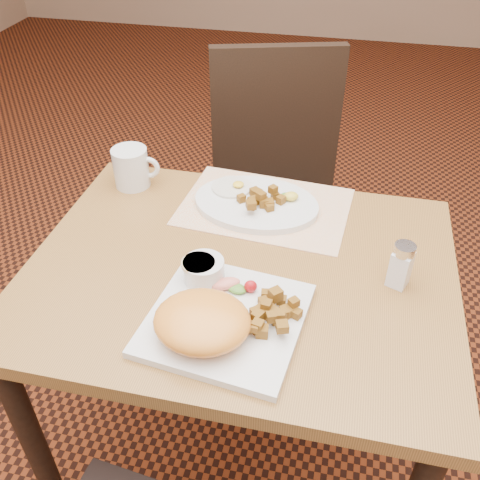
% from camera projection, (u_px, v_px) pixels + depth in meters
% --- Properties ---
extents(ground, '(8.00, 8.00, 0.00)m').
position_uv_depth(ground, '(240.00, 456.00, 1.60)').
color(ground, black).
rests_on(ground, ground).
extents(table, '(0.90, 0.70, 0.75)m').
position_uv_depth(table, '(240.00, 303.00, 1.20)').
color(table, '#9B6830').
rests_on(table, ground).
extents(chair_far, '(0.52, 0.53, 0.97)m').
position_uv_depth(chair_far, '(277.00, 188.00, 1.76)').
color(chair_far, black).
rests_on(chair_far, ground).
extents(placemat, '(0.42, 0.31, 0.00)m').
position_uv_depth(placemat, '(265.00, 207.00, 1.31)').
color(placemat, white).
rests_on(placemat, table).
extents(plate_square, '(0.31, 0.31, 0.02)m').
position_uv_depth(plate_square, '(226.00, 319.00, 1.00)').
color(plate_square, silver).
rests_on(plate_square, table).
extents(plate_oval, '(0.32, 0.25, 0.02)m').
position_uv_depth(plate_oval, '(256.00, 204.00, 1.30)').
color(plate_oval, silver).
rests_on(plate_oval, placemat).
extents(hollandaise_mound, '(0.18, 0.16, 0.06)m').
position_uv_depth(hollandaise_mound, '(201.00, 322.00, 0.94)').
color(hollandaise_mound, '#FB9B31').
rests_on(hollandaise_mound, plate_square).
extents(ramekin, '(0.08, 0.08, 0.05)m').
position_uv_depth(ramekin, '(203.00, 270.00, 1.06)').
color(ramekin, silver).
rests_on(ramekin, plate_square).
extents(garnish_sq, '(0.10, 0.05, 0.03)m').
position_uv_depth(garnish_sq, '(234.00, 285.00, 1.05)').
color(garnish_sq, '#387223').
rests_on(garnish_sq, plate_square).
extents(fried_egg, '(0.10, 0.10, 0.02)m').
position_uv_depth(fried_egg, '(233.00, 187.00, 1.34)').
color(fried_egg, white).
rests_on(fried_egg, plate_oval).
extents(garnish_ov, '(0.05, 0.04, 0.02)m').
position_uv_depth(garnish_ov, '(290.00, 196.00, 1.29)').
color(garnish_ov, '#387223').
rests_on(garnish_ov, plate_oval).
extents(salt_shaker, '(0.05, 0.05, 0.10)m').
position_uv_depth(salt_shaker, '(401.00, 264.00, 1.06)').
color(salt_shaker, white).
rests_on(salt_shaker, table).
extents(coffee_mug, '(0.12, 0.09, 0.10)m').
position_uv_depth(coffee_mug, '(132.00, 168.00, 1.36)').
color(coffee_mug, silver).
rests_on(coffee_mug, table).
extents(home_fries_sq, '(0.10, 0.12, 0.04)m').
position_uv_depth(home_fries_sq, '(271.00, 314.00, 0.98)').
color(home_fries_sq, '#8C5A16').
rests_on(home_fries_sq, plate_square).
extents(home_fries_ov, '(0.12, 0.11, 0.04)m').
position_uv_depth(home_fries_ov, '(261.00, 199.00, 1.28)').
color(home_fries_ov, '#8C5A16').
rests_on(home_fries_ov, plate_oval).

